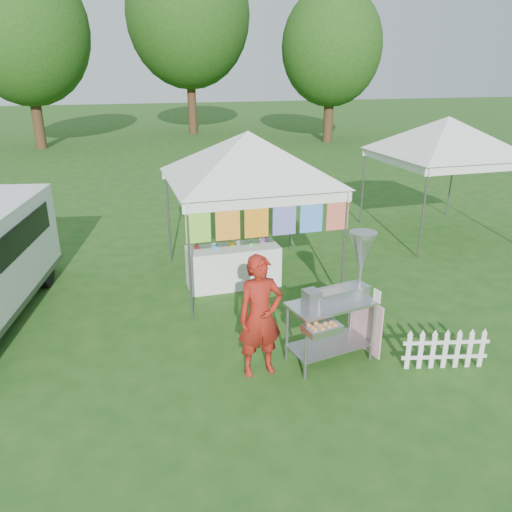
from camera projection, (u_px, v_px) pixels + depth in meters
name	position (u px, v px, depth m)	size (l,w,h in m)	color
ground	(313.00, 370.00, 7.23)	(120.00, 120.00, 0.00)	#1C4D16
canopy_main	(248.00, 132.00, 9.31)	(4.24, 4.24, 3.45)	#59595E
canopy_right	(449.00, 117.00, 12.11)	(4.24, 4.24, 3.45)	#59595E
tree_left	(25.00, 31.00, 25.13)	(6.40, 6.40, 9.53)	#311D12
tree_mid	(188.00, 15.00, 30.63)	(7.60, 7.60, 11.52)	#311D12
tree_right	(332.00, 47.00, 27.78)	(5.60, 5.60, 8.42)	#311D12
donut_cart	(344.00, 289.00, 7.15)	(1.40, 1.16, 1.92)	gray
vendor	(260.00, 316.00, 6.88)	(0.65, 0.43, 1.78)	maroon
picket_fence	(445.00, 350.00, 7.18)	(1.23, 0.32, 0.56)	white
display_table	(233.00, 266.00, 9.91)	(1.80, 0.70, 0.82)	white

